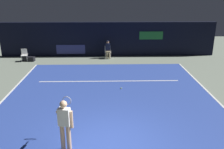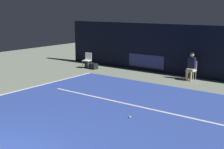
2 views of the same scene
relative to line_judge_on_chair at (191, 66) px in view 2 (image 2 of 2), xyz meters
The scene contains 9 objects.
ground_plane 6.84m from the line_judge_on_chair, 89.81° to the right, with size 31.72×31.72×0.00m, color gray.
court_surface 6.84m from the line_judge_on_chair, 89.81° to the right, with size 9.99×10.19×0.01m, color #2D479E.
line_sideline_right 8.42m from the line_judge_on_chair, 125.87° to the right, with size 0.10×10.19×0.01m, color white.
line_service 5.07m from the line_judge_on_chair, 89.74° to the right, with size 7.79×0.10×0.01m, color white.
back_wall 0.98m from the line_judge_on_chair, 88.50° to the left, with size 16.45×0.33×2.60m.
line_judge_on_chair is the anchor object (origin of this frame).
courtside_chair_near 6.06m from the line_judge_on_chair, behind, with size 0.51×0.49×0.88m.
tennis_ball 6.23m from the line_judge_on_chair, 84.15° to the right, with size 0.07×0.07×0.07m, color #CCE033.
equipment_bag 5.79m from the line_judge_on_chair, behind, with size 0.84×0.32×0.32m, color black.
Camera 2 is at (5.74, -2.97, 3.40)m, focal length 49.72 mm.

